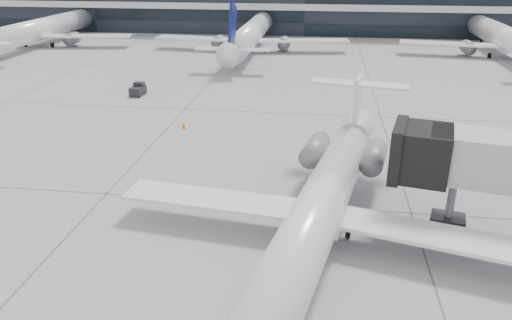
# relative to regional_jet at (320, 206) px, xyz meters

# --- Properties ---
(ground) EXTENTS (220.00, 220.00, 0.00)m
(ground) POSITION_rel_regional_jet_xyz_m (-4.30, 4.23, -2.33)
(ground) COLOR gray
(ground) RESTS_ON ground
(terminal) EXTENTS (170.00, 22.00, 10.00)m
(terminal) POSITION_rel_regional_jet_xyz_m (-4.30, 86.23, 2.67)
(terminal) COLOR black
(terminal) RESTS_ON ground
(bg_jet_left) EXTENTS (32.00, 40.00, 9.60)m
(bg_jet_left) POSITION_rel_regional_jet_xyz_m (-49.30, 59.23, -2.33)
(bg_jet_left) COLOR white
(bg_jet_left) RESTS_ON ground
(bg_jet_center) EXTENTS (32.00, 40.00, 9.60)m
(bg_jet_center) POSITION_rel_regional_jet_xyz_m (-12.30, 59.23, -2.33)
(bg_jet_center) COLOR white
(bg_jet_center) RESTS_ON ground
(bg_jet_right) EXTENTS (32.00, 40.00, 9.60)m
(bg_jet_right) POSITION_rel_regional_jet_xyz_m (27.70, 59.23, -2.33)
(bg_jet_right) COLOR white
(bg_jet_right) RESTS_ON ground
(regional_jet) EXTENTS (23.62, 29.43, 6.84)m
(regional_jet) POSITION_rel_regional_jet_xyz_m (0.00, 0.00, 0.00)
(regional_jet) COLOR white
(regional_jet) RESTS_ON ground
(traffic_cone) EXTENTS (0.45, 0.45, 0.63)m
(traffic_cone) POSITION_rel_regional_jet_xyz_m (-12.74, 18.16, -2.04)
(traffic_cone) COLOR orange
(traffic_cone) RESTS_ON ground
(far_tug) EXTENTS (1.39, 2.26, 1.40)m
(far_tug) POSITION_rel_regional_jet_xyz_m (-21.06, 28.99, -1.71)
(far_tug) COLOR black
(far_tug) RESTS_ON ground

